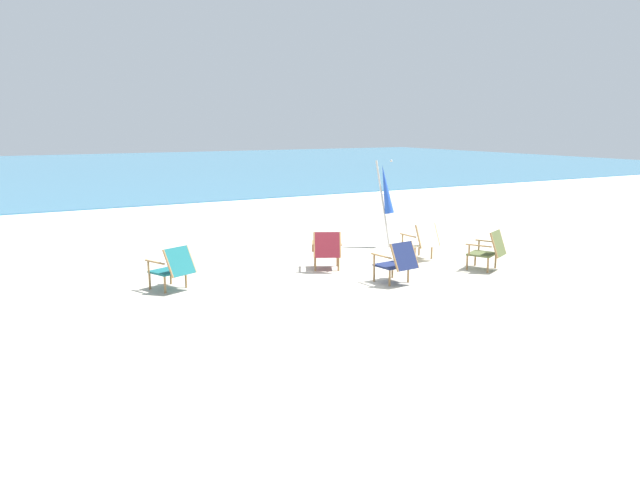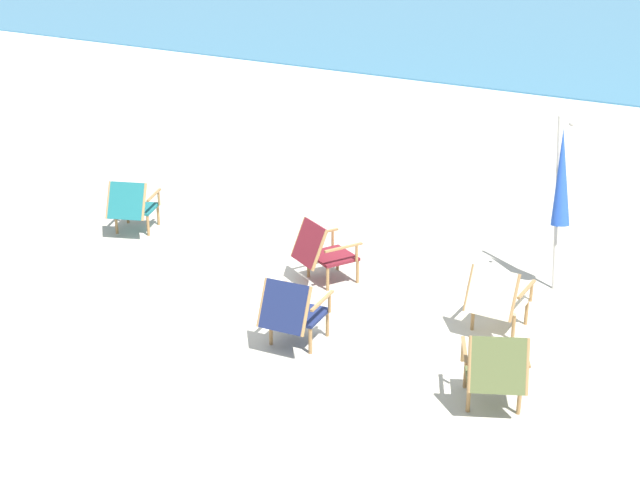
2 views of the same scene
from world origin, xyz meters
name	(u,v)px [view 1 (image 1 of 2)]	position (x,y,z in m)	size (l,w,h in m)	color
ground_plane	(338,275)	(0.00, 0.00, 0.00)	(80.00, 80.00, 0.00)	#B7AF9E
sea	(80,170)	(0.00, 31.78, 0.05)	(80.00, 40.00, 0.10)	teal
surf_band	(172,207)	(0.00, 11.48, 0.03)	(80.00, 1.10, 0.06)	white
beach_chair_back_left	(422,240)	(2.32, 0.34, 0.43)	(0.60, 0.71, 0.81)	beige
beach_chair_back_right	(173,267)	(-3.13, 0.50, 0.43)	(0.81, 0.90, 0.79)	#196066
beach_chair_far_center	(327,250)	(0.01, 0.48, 0.43)	(0.83, 0.89, 0.81)	maroon
beach_chair_front_right	(489,249)	(2.88, -1.12, 0.43)	(0.81, 0.86, 0.82)	#515B33
beach_chair_front_left	(397,261)	(0.61, -1.09, 0.43)	(0.65, 0.78, 0.80)	#19234C
umbrella_furled_blue	(386,190)	(2.45, 1.91, 1.37)	(0.43, 0.46, 2.10)	#B7B2A8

